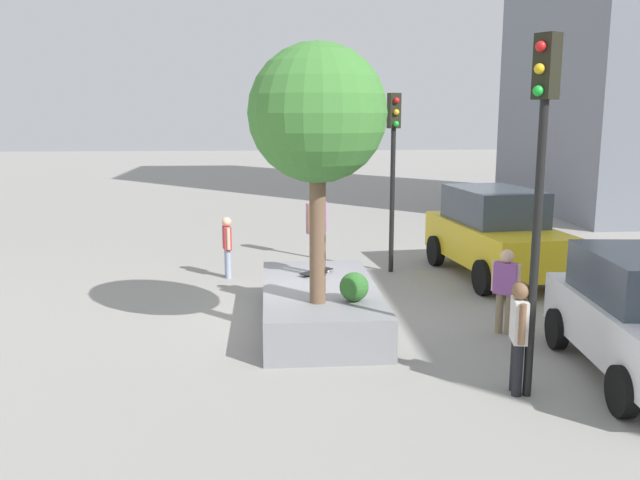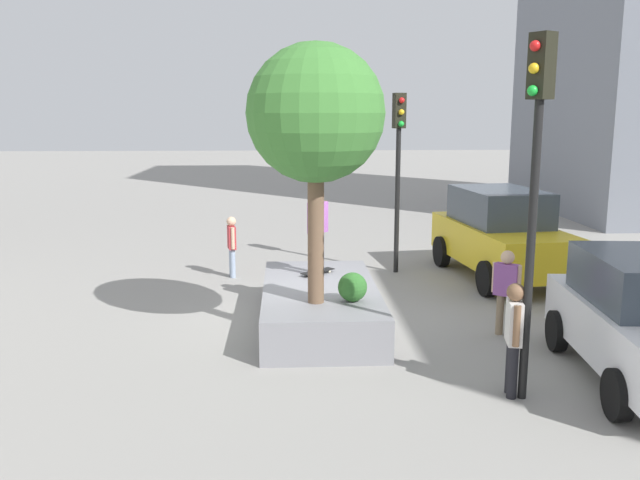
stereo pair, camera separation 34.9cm
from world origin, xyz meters
name	(u,v)px [view 1 (the left image)]	position (x,y,z in m)	size (l,w,h in m)	color
ground_plane	(315,319)	(0.00, 0.00, 0.00)	(120.00, 120.00, 0.00)	gray
planter_ledge	(320,305)	(0.33, 0.08, 0.37)	(4.43, 2.15, 0.74)	gray
plaza_tree	(318,115)	(1.40, -0.04, 3.96)	(2.32, 2.32, 4.40)	brown
boxwood_shrub	(354,287)	(1.38, 0.60, 1.00)	(0.51, 0.51, 0.51)	#2D6628
skateboard	(316,272)	(-0.64, 0.09, 0.80)	(0.70, 0.73, 0.07)	black
skateboarder	(316,224)	(-0.64, 0.09, 1.78)	(0.46, 0.44, 1.67)	navy
taxi_cab	(495,233)	(-3.13, 4.67, 1.10)	(4.85, 2.60, 2.17)	gold
traffic_light_corner	(541,159)	(3.87, 2.77, 3.39)	(0.36, 0.37, 5.01)	black
traffic_light_median	(393,152)	(-3.82, 2.23, 3.05)	(0.36, 0.32, 4.47)	black
bystander_watching	(519,330)	(3.77, 2.65, 0.96)	(0.55, 0.27, 1.66)	black
passerby_with_bag	(227,243)	(-3.52, -1.89, 0.87)	(0.50, 0.25, 1.51)	#8C9EB7
pedestrian_crossing	(506,285)	(1.16, 3.40, 0.91)	(0.40, 0.44, 1.58)	#847056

